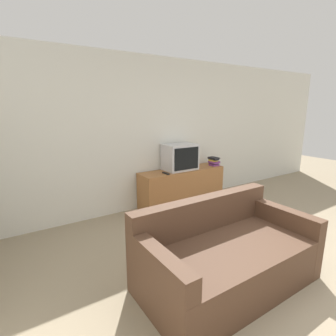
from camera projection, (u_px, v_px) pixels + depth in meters
name	position (u px, v px, depth m)	size (l,w,h in m)	color
ground_plane	(332.00, 292.00, 2.56)	(14.00, 14.00, 0.00)	gray
wall_back	(165.00, 133.00, 4.73)	(9.00, 0.06, 2.60)	silver
tv_stand	(182.00, 187.00, 4.83)	(1.64, 0.45, 0.65)	#9E6638
television	(180.00, 157.00, 4.71)	(0.59, 0.40, 0.47)	silver
couch	(226.00, 257.00, 2.64)	(1.79, 0.94, 0.82)	#4C3323
book_stack	(214.00, 161.00, 5.07)	(0.16, 0.22, 0.16)	#7A3884
remote_on_stand	(166.00, 173.00, 4.44)	(0.05, 0.17, 0.02)	black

